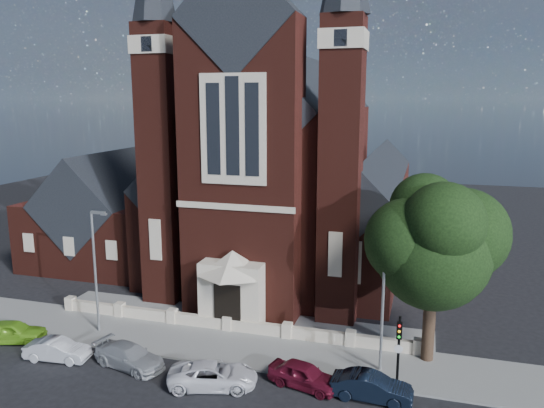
{
  "coord_description": "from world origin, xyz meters",
  "views": [
    {
      "loc": [
        11.85,
        -23.72,
        14.93
      ],
      "look_at": [
        1.39,
        12.0,
        7.51
      ],
      "focal_mm": 35.0,
      "sensor_mm": 36.0,
      "label": 1
    }
  ],
  "objects_px": {
    "car_lime_van": "(12,332)",
    "car_navy": "(372,387)",
    "parish_hall": "(110,219)",
    "street_lamp_left": "(96,265)",
    "car_dark_red": "(304,375)",
    "church": "(291,174)",
    "street_lamp_right": "(385,293)",
    "car_silver_b": "(129,356)",
    "car_white_suv": "(213,375)",
    "car_silver_a": "(58,350)",
    "street_tree": "(436,247)",
    "traffic_signal": "(399,343)"
  },
  "relations": [
    {
      "from": "street_tree",
      "to": "street_lamp_right",
      "type": "height_order",
      "value": "street_tree"
    },
    {
      "from": "church",
      "to": "parish_hall",
      "type": "xyz_separation_m",
      "value": [
        -16.0,
        -4.94,
        -4.17
      ]
    },
    {
      "from": "car_lime_van",
      "to": "car_navy",
      "type": "xyz_separation_m",
      "value": [
        22.17,
        -0.21,
        -0.02
      ]
    },
    {
      "from": "car_lime_van",
      "to": "car_navy",
      "type": "relative_size",
      "value": 0.99
    },
    {
      "from": "street_lamp_right",
      "to": "car_silver_a",
      "type": "relative_size",
      "value": 2.13
    },
    {
      "from": "street_lamp_left",
      "to": "car_silver_a",
      "type": "xyz_separation_m",
      "value": [
        -0.18,
        -3.92,
        -3.97
      ]
    },
    {
      "from": "church",
      "to": "street_lamp_left",
      "type": "xyz_separation_m",
      "value": [
        -7.91,
        -18.94,
        -3.59
      ]
    },
    {
      "from": "car_dark_red",
      "to": "car_navy",
      "type": "distance_m",
      "value": 3.54
    },
    {
      "from": "street_lamp_right",
      "to": "car_navy",
      "type": "bearing_deg",
      "value": -95.14
    },
    {
      "from": "car_navy",
      "to": "car_silver_b",
      "type": "bearing_deg",
      "value": 93.97
    },
    {
      "from": "car_silver_b",
      "to": "car_navy",
      "type": "height_order",
      "value": "car_navy"
    },
    {
      "from": "street_lamp_right",
      "to": "car_navy",
      "type": "distance_m",
      "value": 4.92
    },
    {
      "from": "traffic_signal",
      "to": "car_dark_red",
      "type": "height_order",
      "value": "traffic_signal"
    },
    {
      "from": "street_tree",
      "to": "church",
      "type": "bearing_deg",
      "value": 126.17
    },
    {
      "from": "car_white_suv",
      "to": "car_silver_a",
      "type": "bearing_deg",
      "value": 73.15
    },
    {
      "from": "street_lamp_right",
      "to": "car_silver_a",
      "type": "distance_m",
      "value": 19.02
    },
    {
      "from": "car_silver_b",
      "to": "car_navy",
      "type": "relative_size",
      "value": 1.08
    },
    {
      "from": "street_lamp_right",
      "to": "car_lime_van",
      "type": "distance_m",
      "value": 22.93
    },
    {
      "from": "street_lamp_right",
      "to": "car_silver_b",
      "type": "height_order",
      "value": "street_lamp_right"
    },
    {
      "from": "church",
      "to": "car_lime_van",
      "type": "relative_size",
      "value": 8.62
    },
    {
      "from": "parish_hall",
      "to": "car_dark_red",
      "type": "distance_m",
      "value": 28.08
    },
    {
      "from": "church",
      "to": "car_dark_red",
      "type": "distance_m",
      "value": 23.8
    },
    {
      "from": "parish_hall",
      "to": "car_silver_b",
      "type": "bearing_deg",
      "value": -54.74
    },
    {
      "from": "street_lamp_left",
      "to": "car_dark_red",
      "type": "xyz_separation_m",
      "value": [
        14.2,
        -2.75,
        -3.93
      ]
    },
    {
      "from": "street_tree",
      "to": "car_dark_red",
      "type": "distance_m",
      "value": 9.96
    },
    {
      "from": "traffic_signal",
      "to": "car_silver_b",
      "type": "xyz_separation_m",
      "value": [
        -14.65,
        -1.89,
        -1.94
      ]
    },
    {
      "from": "parish_hall",
      "to": "street_lamp_left",
      "type": "height_order",
      "value": "parish_hall"
    },
    {
      "from": "parish_hall",
      "to": "street_lamp_right",
      "type": "xyz_separation_m",
      "value": [
        26.09,
        -14.0,
        0.59
      ]
    },
    {
      "from": "car_silver_b",
      "to": "car_lime_van",
      "type": "bearing_deg",
      "value": 99.75
    },
    {
      "from": "parish_hall",
      "to": "car_white_suv",
      "type": "height_order",
      "value": "parish_hall"
    },
    {
      "from": "parish_hall",
      "to": "street_lamp_right",
      "type": "distance_m",
      "value": 29.62
    },
    {
      "from": "church",
      "to": "street_lamp_right",
      "type": "height_order",
      "value": "church"
    },
    {
      "from": "car_lime_van",
      "to": "car_navy",
      "type": "height_order",
      "value": "car_lime_van"
    },
    {
      "from": "street_lamp_left",
      "to": "car_lime_van",
      "type": "relative_size",
      "value": 2.0
    },
    {
      "from": "car_silver_b",
      "to": "car_dark_red",
      "type": "xyz_separation_m",
      "value": [
        9.94,
        0.72,
        0.02
      ]
    },
    {
      "from": "street_lamp_left",
      "to": "car_navy",
      "type": "height_order",
      "value": "street_lamp_left"
    },
    {
      "from": "street_lamp_right",
      "to": "car_silver_a",
      "type": "xyz_separation_m",
      "value": [
        -18.18,
        -3.92,
        -3.97
      ]
    },
    {
      "from": "church",
      "to": "car_navy",
      "type": "bearing_deg",
      "value": -65.84
    },
    {
      "from": "parish_hall",
      "to": "street_tree",
      "type": "bearing_deg",
      "value": -23.26
    },
    {
      "from": "street_lamp_left",
      "to": "street_lamp_right",
      "type": "xyz_separation_m",
      "value": [
        18.0,
        0.0,
        0.0
      ]
    },
    {
      "from": "street_tree",
      "to": "car_white_suv",
      "type": "relative_size",
      "value": 2.28
    },
    {
      "from": "traffic_signal",
      "to": "car_silver_a",
      "type": "height_order",
      "value": "traffic_signal"
    },
    {
      "from": "parish_hall",
      "to": "car_silver_b",
      "type": "distance_m",
      "value": 21.66
    },
    {
      "from": "car_silver_a",
      "to": "street_lamp_right",
      "type": "bearing_deg",
      "value": -84.15
    },
    {
      "from": "street_tree",
      "to": "street_lamp_left",
      "type": "relative_size",
      "value": 1.32
    },
    {
      "from": "car_lime_van",
      "to": "car_white_suv",
      "type": "bearing_deg",
      "value": -112.76
    },
    {
      "from": "parish_hall",
      "to": "car_navy",
      "type": "distance_m",
      "value": 31.07
    },
    {
      "from": "car_silver_b",
      "to": "car_white_suv",
      "type": "height_order",
      "value": "car_white_suv"
    },
    {
      "from": "car_silver_a",
      "to": "car_white_suv",
      "type": "height_order",
      "value": "car_white_suv"
    },
    {
      "from": "church",
      "to": "car_silver_a",
      "type": "relative_size",
      "value": 9.21
    }
  ]
}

